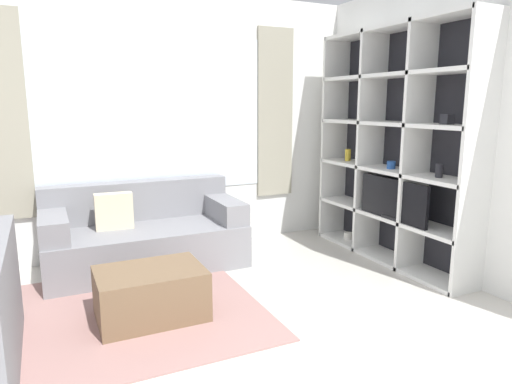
{
  "coord_description": "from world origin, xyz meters",
  "views": [
    {
      "loc": [
        -1.07,
        -1.57,
        1.56
      ],
      "look_at": [
        0.48,
        1.74,
        0.85
      ],
      "focal_mm": 32.0,
      "sensor_mm": 36.0,
      "label": 1
    }
  ],
  "objects": [
    {
      "name": "area_rug",
      "position": [
        -0.78,
        1.75,
        0.01
      ],
      "size": [
        2.34,
        1.83,
        0.01
      ],
      "primitive_type": "cube",
      "color": "gray",
      "rests_on": "ground_plane"
    },
    {
      "name": "wall_right",
      "position": [
        2.25,
        1.59,
        1.35
      ],
      "size": [
        0.07,
        4.37,
        2.7
      ],
      "primitive_type": "cube",
      "color": "white",
      "rests_on": "ground_plane"
    },
    {
      "name": "couch_main",
      "position": [
        -0.25,
        2.73,
        0.3
      ],
      "size": [
        1.84,
        0.86,
        0.79
      ],
      "color": "gray",
      "rests_on": "ground_plane"
    },
    {
      "name": "shelving_unit",
      "position": [
        2.07,
        1.89,
        1.12
      ],
      "size": [
        0.36,
        1.99,
        2.29
      ],
      "color": "#232328",
      "rests_on": "ground_plane"
    },
    {
      "name": "ottoman",
      "position": [
        -0.44,
        1.6,
        0.19
      ],
      "size": [
        0.76,
        0.55,
        0.38
      ],
      "color": "brown",
      "rests_on": "ground_plane"
    },
    {
      "name": "wall_back",
      "position": [
        0.0,
        3.2,
        1.36
      ],
      "size": [
        5.63,
        0.11,
        2.7
      ],
      "color": "white",
      "rests_on": "ground_plane"
    }
  ]
}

